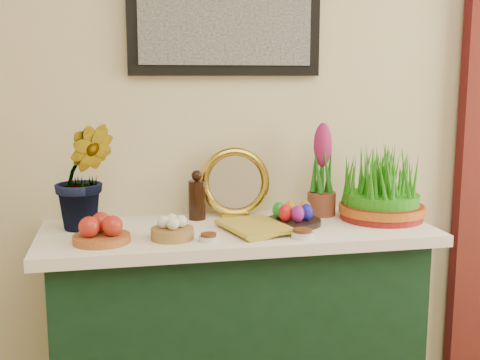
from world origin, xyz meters
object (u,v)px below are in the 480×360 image
at_px(sideboard, 237,347).
at_px(book, 230,229).
at_px(mirror, 235,183).
at_px(hyacinth_green, 84,159).
at_px(wheatgrass_sabzeh, 382,189).

xyz_separation_m(sideboard, book, (-0.05, -0.10, 0.48)).
relative_size(sideboard, mirror, 4.72).
bearing_deg(hyacinth_green, sideboard, -9.56).
bearing_deg(sideboard, hyacinth_green, 171.80).
xyz_separation_m(hyacinth_green, wheatgrass_sabzeh, (1.10, -0.07, -0.14)).
xyz_separation_m(sideboard, mirror, (0.02, 0.17, 0.60)).
distance_m(sideboard, mirror, 0.62).
height_order(sideboard, hyacinth_green, hyacinth_green).
bearing_deg(hyacinth_green, wheatgrass_sabzeh, -5.00).
distance_m(mirror, wheatgrass_sabzeh, 0.56).
bearing_deg(wheatgrass_sabzeh, mirror, 163.45).
distance_m(sideboard, wheatgrass_sabzeh, 0.81).
relative_size(book, wheatgrass_sabzeh, 0.81).
bearing_deg(sideboard, mirror, 81.57).
xyz_separation_m(book, wheatgrass_sabzeh, (0.61, 0.11, 0.10)).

